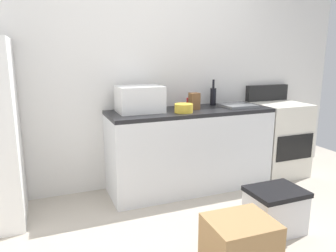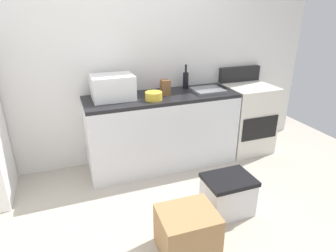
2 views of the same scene
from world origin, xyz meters
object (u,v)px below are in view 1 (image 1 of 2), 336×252
wine_bottle (213,96)px  knife_block (194,101)px  stove_oven (277,137)px  mixing_bowl (184,108)px  coffee_mug (190,102)px  cardboard_box_large (240,244)px  storage_bin (275,210)px  microwave (140,99)px

wine_bottle → knife_block: size_ratio=1.67×
stove_oven → mixing_bowl: stove_oven is taller
coffee_mug → knife_block: knife_block is taller
cardboard_box_large → storage_bin: storage_bin is taller
coffee_mug → knife_block: 0.19m
microwave → storage_bin: microwave is taller
stove_oven → knife_block: (-1.18, -0.01, 0.52)m
mixing_bowl → wine_bottle: bearing=31.3°
microwave → cardboard_box_large: bearing=-79.7°
stove_oven → wine_bottle: bearing=167.9°
microwave → wine_bottle: size_ratio=1.53×
wine_bottle → mixing_bowl: 0.62m
stove_oven → mixing_bowl: size_ratio=5.79×
microwave → coffee_mug: (0.63, 0.12, -0.09)m
mixing_bowl → stove_oven: bearing=5.9°
stove_oven → mixing_bowl: bearing=-174.1°
coffee_mug → microwave: bearing=-169.1°
mixing_bowl → cardboard_box_large: mixing_bowl is taller
wine_bottle → cardboard_box_large: (-0.67, -1.60, -0.82)m
stove_oven → cardboard_box_large: size_ratio=2.40×
storage_bin → stove_oven: bearing=49.9°
microwave → mixing_bowl: 0.46m
wine_bottle → knife_block: bearing=-150.9°
mixing_bowl → storage_bin: size_ratio=0.41×
coffee_mug → storage_bin: size_ratio=0.22×
wine_bottle → storage_bin: bearing=-94.7°
wine_bottle → cardboard_box_large: 1.92m
microwave → wine_bottle: 0.95m
knife_block → storage_bin: size_ratio=0.39×
stove_oven → cardboard_box_large: 2.09m
stove_oven → coffee_mug: 1.25m
mixing_bowl → cardboard_box_large: (-0.14, -1.29, -0.76)m
storage_bin → coffee_mug: bearing=98.6°
microwave → coffee_mug: size_ratio=4.60×
microwave → cardboard_box_large: microwave is taller
cardboard_box_large → stove_oven: bearing=43.4°
knife_block → storage_bin: 1.39m
wine_bottle → mixing_bowl: (-0.52, -0.32, -0.06)m
stove_oven → mixing_bowl: (-1.36, -0.14, 0.48)m
wine_bottle → storage_bin: size_ratio=0.65×
cardboard_box_large → mixing_bowl: bearing=83.6°
wine_bottle → coffee_mug: 0.31m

